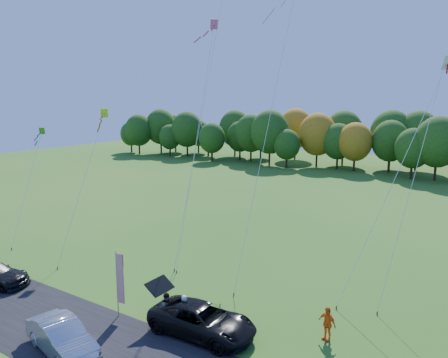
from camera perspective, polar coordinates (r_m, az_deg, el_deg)
The scene contains 16 objects.
ground at distance 25.93m, azimuth -7.68°, elevation -17.50°, with size 160.00×160.00×0.00m, color #286019.
asphalt_strip at distance 23.48m, azimuth -14.54°, elevation -20.97°, with size 90.00×6.00×0.01m, color black.
tree_line at distance 74.69m, azimuth 21.17°, elevation 0.45°, with size 116.00×12.00×10.00m, color #1E4711, non-canonical shape.
black_suv at distance 23.80m, azimuth -2.85°, elevation -17.94°, with size 2.67×5.78×1.61m, color black.
silver_sedan at distance 23.69m, azimuth -20.41°, elevation -18.81°, with size 1.68×4.83×1.59m, color #A5A6A9.
person_tailgate_a at distance 24.46m, azimuth -5.08°, elevation -16.86°, with size 0.66×0.43×1.81m, color silver.
person_tailgate_b at distance 24.97m, azimuth -7.40°, elevation -16.40°, with size 0.84×0.66×1.74m, color gray.
person_east at distance 23.89m, azimuth 13.31°, elevation -17.87°, with size 1.05×0.44×1.79m, color orange.
feather_flag at distance 25.42m, azimuth -13.50°, elevation -12.44°, with size 0.51×0.11×3.85m.
kite_delta_blue at distance 34.45m, azimuth -1.99°, elevation 13.80°, with size 2.94×11.74×28.31m.
kite_parafoil_orange at distance 30.40m, azimuth 27.19°, elevation 14.35°, with size 5.40×12.76×29.90m.
kite_delta_red at distance 30.22m, azimuth 6.31°, elevation 10.02°, with size 2.68×10.56×22.23m.
kite_diamond_yellow at distance 35.85m, azimuth -17.96°, elevation -0.57°, with size 3.25×8.00×11.67m.
kite_diamond_green at distance 41.45m, azimuth -24.25°, elevation -0.78°, with size 3.82×6.32×9.79m.
kite_diamond_white at distance 27.08m, azimuth 21.11°, elevation -0.71°, with size 4.79×5.99×14.95m.
kite_diamond_pink at distance 32.08m, azimuth -3.64°, elevation 4.96°, with size 1.59×6.78×18.39m.
Camera 1 is at (15.24, -17.11, 12.14)m, focal length 35.00 mm.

